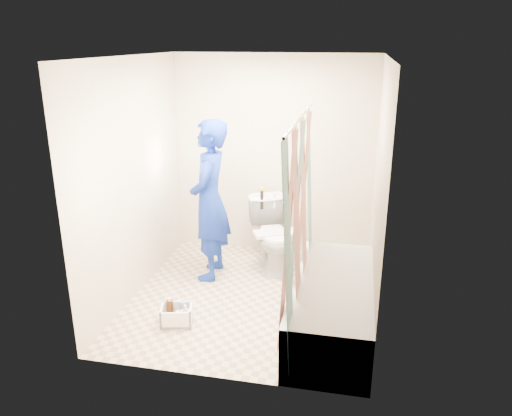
% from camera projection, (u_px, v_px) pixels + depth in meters
% --- Properties ---
extents(floor, '(2.60, 2.60, 0.00)m').
position_uv_depth(floor, '(251.00, 298.00, 5.16)').
color(floor, tan).
rests_on(floor, ground).
extents(ceiling, '(2.40, 2.60, 0.02)m').
position_uv_depth(ceiling, '(250.00, 56.00, 4.39)').
color(ceiling, white).
rests_on(ceiling, wall_back).
extents(wall_back, '(2.40, 0.02, 2.40)m').
position_uv_depth(wall_back, '(273.00, 157.00, 5.98)').
color(wall_back, '#B9A48E').
rests_on(wall_back, ground).
extents(wall_front, '(2.40, 0.02, 2.40)m').
position_uv_depth(wall_front, '(211.00, 237.00, 3.57)').
color(wall_front, '#B9A48E').
rests_on(wall_front, ground).
extents(wall_left, '(0.02, 2.60, 2.40)m').
position_uv_depth(wall_left, '(134.00, 180.00, 5.00)').
color(wall_left, '#B9A48E').
rests_on(wall_left, ground).
extents(wall_right, '(0.02, 2.60, 2.40)m').
position_uv_depth(wall_right, '(379.00, 195.00, 4.54)').
color(wall_right, '#B9A48E').
rests_on(wall_right, ground).
extents(bathtub, '(0.70, 1.75, 0.50)m').
position_uv_depth(bathtub, '(332.00, 304.00, 4.52)').
color(bathtub, silver).
rests_on(bathtub, ground).
extents(curtain_rod, '(0.02, 1.90, 0.02)m').
position_uv_depth(curtain_rod, '(301.00, 117.00, 4.04)').
color(curtain_rod, silver).
rests_on(curtain_rod, wall_back).
extents(shower_curtain, '(0.06, 1.75, 1.80)m').
position_uv_depth(shower_curtain, '(298.00, 224.00, 4.34)').
color(shower_curtain, silver).
rests_on(shower_curtain, curtain_rod).
extents(toilet, '(0.72, 0.90, 0.80)m').
position_uv_depth(toilet, '(273.00, 235.00, 5.76)').
color(toilet, silver).
rests_on(toilet, ground).
extents(tank_lid, '(0.53, 0.39, 0.04)m').
position_uv_depth(tank_lid, '(276.00, 233.00, 5.62)').
color(tank_lid, silver).
rests_on(tank_lid, toilet).
extents(tank_internals, '(0.18, 0.11, 0.26)m').
position_uv_depth(tank_internals, '(265.00, 198.00, 5.82)').
color(tank_internals, black).
rests_on(tank_internals, toilet).
extents(plumber, '(0.46, 0.67, 1.77)m').
position_uv_depth(plumber, '(210.00, 201.00, 5.40)').
color(plumber, navy).
rests_on(plumber, ground).
extents(cleaning_caddy, '(0.33, 0.29, 0.22)m').
position_uv_depth(cleaning_caddy, '(178.00, 316.00, 4.69)').
color(cleaning_caddy, white).
rests_on(cleaning_caddy, ground).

